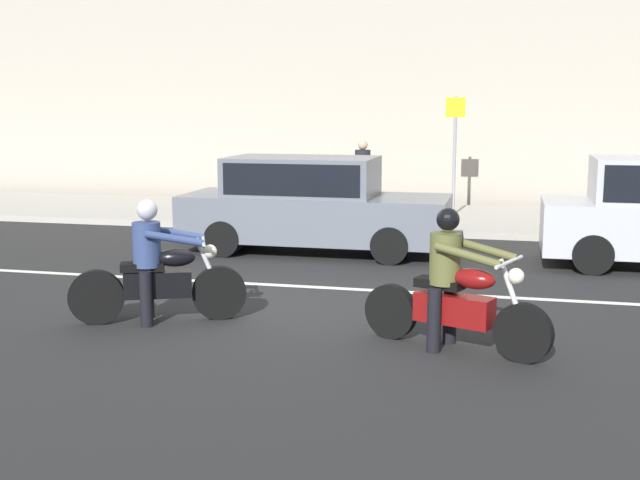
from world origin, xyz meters
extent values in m
plane|color=black|center=(0.00, 0.00, 0.00)|extent=(80.00, 80.00, 0.00)
cube|color=#A8A399|center=(0.00, 8.00, 0.07)|extent=(40.00, 4.40, 0.14)
cube|color=silver|center=(0.64, 0.90, 0.00)|extent=(18.00, 0.14, 0.01)
cylinder|color=black|center=(3.26, -1.96, 0.31)|extent=(0.63, 0.33, 0.63)
cylinder|color=black|center=(1.81, -1.41, 0.31)|extent=(0.63, 0.33, 0.63)
cylinder|color=silver|center=(3.15, -1.92, 0.68)|extent=(0.36, 0.18, 0.79)
cube|color=maroon|center=(2.53, -1.68, 0.45)|extent=(0.90, 0.57, 0.32)
ellipsoid|color=maroon|center=(2.74, -1.76, 0.82)|extent=(0.53, 0.40, 0.22)
cube|color=black|center=(2.37, -1.62, 0.72)|extent=(0.57, 0.41, 0.10)
cylinder|color=silver|center=(3.09, -1.90, 1.04)|extent=(0.29, 0.67, 0.04)
sphere|color=silver|center=(3.17, -1.92, 0.90)|extent=(0.17, 0.17, 0.17)
cylinder|color=silver|center=(2.31, -1.43, 0.33)|extent=(0.68, 0.31, 0.07)
cylinder|color=black|center=(2.33, -1.82, 0.35)|extent=(0.19, 0.19, 0.70)
cylinder|color=black|center=(2.47, -1.45, 0.35)|extent=(0.19, 0.19, 0.70)
cylinder|color=brown|center=(2.42, -1.64, 1.00)|extent=(0.44, 0.44, 0.56)
cylinder|color=brown|center=(2.68, -1.97, 1.10)|extent=(0.72, 0.35, 0.21)
cylinder|color=brown|center=(2.84, -1.56, 1.10)|extent=(0.72, 0.35, 0.21)
sphere|color=tan|center=(2.44, -1.65, 1.40)|extent=(0.20, 0.20, 0.20)
sphere|color=black|center=(2.44, -1.65, 1.43)|extent=(0.25, 0.25, 0.25)
cylinder|color=black|center=(-0.39, -1.09, 0.33)|extent=(0.66, 0.37, 0.67)
cylinder|color=black|center=(-1.76, -1.66, 0.33)|extent=(0.66, 0.37, 0.67)
cylinder|color=silver|center=(-0.50, -1.13, 0.67)|extent=(0.33, 0.18, 0.73)
cube|color=black|center=(-1.07, -1.37, 0.47)|extent=(0.86, 0.57, 0.32)
ellipsoid|color=black|center=(-0.87, -1.29, 0.80)|extent=(0.54, 0.41, 0.22)
cube|color=black|center=(-1.24, -1.44, 0.70)|extent=(0.57, 0.42, 0.10)
cylinder|color=silver|center=(-0.56, -1.16, 1.00)|extent=(0.31, 0.66, 0.04)
sphere|color=silver|center=(-0.48, -1.12, 0.86)|extent=(0.17, 0.17, 0.17)
cylinder|color=silver|center=(-1.41, -1.34, 0.35)|extent=(0.67, 0.33, 0.07)
cylinder|color=black|center=(-1.13, -1.61, 0.34)|extent=(0.20, 0.20, 0.68)
cylinder|color=black|center=(-1.28, -1.24, 0.34)|extent=(0.20, 0.20, 0.68)
cylinder|color=navy|center=(-1.18, -1.42, 0.97)|extent=(0.44, 0.44, 0.55)
cylinder|color=navy|center=(-0.79, -1.49, 1.07)|extent=(0.68, 0.35, 0.22)
cylinder|color=navy|center=(-0.96, -1.08, 1.07)|extent=(0.68, 0.35, 0.22)
sphere|color=tan|center=(-1.17, -1.41, 1.36)|extent=(0.20, 0.20, 0.20)
sphere|color=#B7B7BC|center=(-1.17, -1.41, 1.39)|extent=(0.25, 0.25, 0.25)
cube|color=slate|center=(-0.32, 3.66, 0.64)|extent=(4.76, 1.76, 0.80)
cube|color=slate|center=(-0.56, 3.66, 1.38)|extent=(2.62, 1.62, 0.68)
cube|color=black|center=(-0.56, 3.66, 1.38)|extent=(2.41, 1.65, 0.54)
cylinder|color=black|center=(1.15, 3.66, 0.32)|extent=(0.64, 1.82, 0.64)
cylinder|color=black|center=(-1.80, 3.66, 0.32)|extent=(0.64, 1.82, 0.64)
cylinder|color=black|center=(4.38, 3.56, 0.32)|extent=(0.64, 1.76, 0.64)
cylinder|color=gray|center=(1.82, 8.21, 1.49)|extent=(0.08, 0.08, 2.69)
cube|color=yellow|center=(1.82, 8.18, 2.58)|extent=(0.44, 0.03, 0.44)
cylinder|color=black|center=(-0.19, 7.09, 0.59)|extent=(0.14, 0.14, 0.90)
cylinder|color=black|center=(0.01, 7.09, 0.59)|extent=(0.14, 0.14, 0.90)
cylinder|color=black|center=(-0.09, 7.09, 1.36)|extent=(0.34, 0.34, 0.62)
sphere|color=tan|center=(-0.09, 7.09, 1.77)|extent=(0.21, 0.21, 0.21)
camera|label=1|loc=(3.07, -10.21, 2.63)|focal=44.91mm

